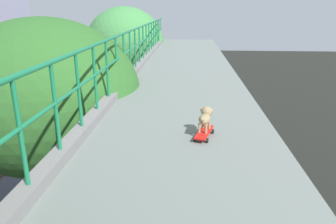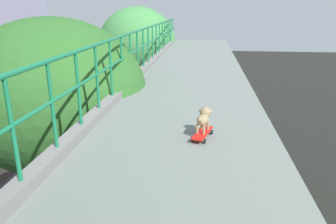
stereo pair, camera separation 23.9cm
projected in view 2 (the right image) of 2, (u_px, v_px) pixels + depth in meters
name	position (u px, v px, depth m)	size (l,w,h in m)	color
car_black_fifth	(25.00, 201.00, 12.21)	(1.82, 4.58, 1.45)	black
city_bus	(48.00, 97.00, 21.81)	(2.76, 10.02, 3.35)	#B80F12
roadside_tree_mid	(56.00, 97.00, 7.54)	(4.32, 4.32, 7.59)	brown
roadside_tree_far	(138.00, 45.00, 16.56)	(3.96, 3.96, 7.83)	#4C3128
toy_skateboard	(202.00, 133.00, 4.39)	(0.30, 0.56, 0.09)	red
small_dog	(204.00, 117.00, 4.39)	(0.23, 0.39, 0.32)	#98825D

